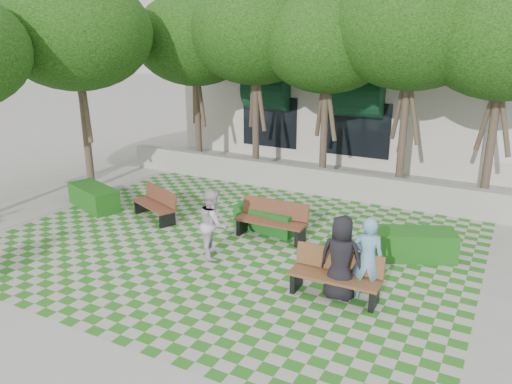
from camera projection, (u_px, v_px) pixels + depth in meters
The scene contains 16 objects.
ground at pixel (209, 260), 12.20m from camera, with size 90.00×90.00×0.00m, color gray.
lawn at pixel (230, 245), 13.03m from camera, with size 12.00×12.00×0.00m, color #2B721E.
sidewalk_south at pixel (52, 368), 8.25m from camera, with size 16.00×2.00×0.01m, color #9E9B93.
sidewalk_west at pixel (42, 203), 16.29m from camera, with size 2.00×12.00×0.01m, color #9E9B93.
retaining_wall at pixel (308, 180), 17.26m from camera, with size 15.00×0.36×0.90m, color #9E9B93.
bench_east at pixel (336, 276), 10.37m from camera, with size 1.91×0.69×0.99m.
bench_mid at pixel (272, 221), 13.40m from camera, with size 1.95×0.69×1.01m.
bench_west at pixel (156, 205), 14.79m from camera, with size 1.83×1.20×0.92m.
hedge_east at pixel (411, 244), 12.21m from camera, with size 2.06×0.82×0.72m, color #175115.
hedge_midright at pixel (267, 219), 13.98m from camera, with size 1.83×0.73×0.64m, color #144E19.
hedge_west at pixel (94, 197), 15.76m from camera, with size 2.00×0.80×0.70m, color #184E14.
person_blue at pixel (367, 259), 10.16m from camera, with size 0.66×0.43×1.80m, color #669CBB.
person_dark at pixel (341, 258), 10.18m from camera, with size 0.89×0.58×1.81m, color black.
person_white at pixel (213, 224), 12.16m from camera, with size 0.84×0.65×1.72m, color silver.
tree_row at pixel (257, 37), 16.46m from camera, with size 17.70×13.40×7.41m.
building at pixel (395, 97), 22.81m from camera, with size 18.00×8.92×5.15m.
Camera 1 is at (6.29, -9.24, 5.29)m, focal length 35.00 mm.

